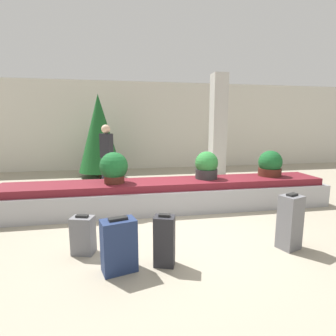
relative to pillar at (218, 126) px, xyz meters
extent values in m
plane|color=#9E937F|center=(-2.14, -4.20, -1.60)|extent=(18.00, 18.00, 0.00)
cube|color=beige|center=(-2.14, 2.02, 0.00)|extent=(18.00, 0.06, 3.20)
cube|color=#9E9EA3|center=(-2.14, -2.95, -1.38)|extent=(6.54, 0.94, 0.44)
cube|color=maroon|center=(-2.14, -2.95, -1.09)|extent=(6.27, 0.78, 0.14)
cube|color=beige|center=(0.00, 0.00, 0.00)|extent=(0.44, 0.44, 3.20)
cube|color=slate|center=(-0.83, -4.91, -1.23)|extent=(0.33, 0.31, 0.74)
cube|color=black|center=(-0.83, -4.91, -0.84)|extent=(0.17, 0.13, 0.03)
cube|color=navy|center=(-3.10, -5.06, -1.29)|extent=(0.43, 0.33, 0.62)
cube|color=black|center=(-3.10, -5.06, -0.97)|extent=(0.23, 0.13, 0.03)
cube|color=slate|center=(-3.56, -4.56, -1.35)|extent=(0.32, 0.27, 0.50)
cube|color=black|center=(-3.56, -4.56, -1.09)|extent=(0.17, 0.11, 0.03)
cube|color=#232328|center=(-2.56, -5.03, -1.30)|extent=(0.29, 0.25, 0.61)
cube|color=black|center=(-2.56, -5.03, -0.98)|extent=(0.15, 0.10, 0.03)
cylinder|color=#4C2319|center=(0.10, -2.87, -0.94)|extent=(0.48, 0.48, 0.16)
sphere|color=#195B28|center=(0.10, -2.87, -0.72)|extent=(0.49, 0.49, 0.49)
cylinder|color=#4C2319|center=(-3.18, -2.98, -0.93)|extent=(0.38, 0.38, 0.18)
sphere|color=#195B28|center=(-3.18, -2.98, -0.70)|extent=(0.53, 0.53, 0.53)
cylinder|color=#2D2D2D|center=(-1.33, -2.89, -0.93)|extent=(0.45, 0.45, 0.19)
sphere|color=#2D7F38|center=(-1.33, -2.89, -0.70)|extent=(0.47, 0.47, 0.47)
cylinder|color=#282833|center=(-3.50, -0.81, -1.20)|extent=(0.11, 0.11, 0.80)
cylinder|color=#282833|center=(-3.30, -0.81, -1.20)|extent=(0.11, 0.11, 0.80)
cube|color=#232328|center=(-3.40, -0.81, -0.49)|extent=(0.36, 0.34, 0.63)
sphere|color=beige|center=(-3.40, -0.81, -0.06)|extent=(0.23, 0.23, 0.23)
cylinder|color=#4C331E|center=(-3.68, 0.62, -1.51)|extent=(0.16, 0.16, 0.18)
cone|color=#195623|center=(-3.68, 0.62, -0.22)|extent=(1.34, 1.34, 2.41)
camera|label=1|loc=(-3.05, -7.91, 0.08)|focal=28.00mm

